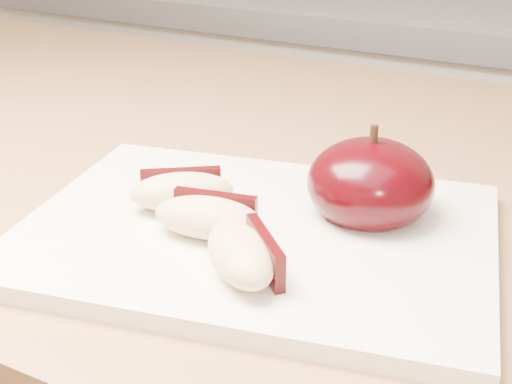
% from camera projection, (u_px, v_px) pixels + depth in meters
% --- Properties ---
extents(back_cabinet, '(2.40, 0.62, 0.94)m').
position_uv_depth(back_cabinet, '(461.00, 249.00, 1.34)').
color(back_cabinet, silver).
rests_on(back_cabinet, ground).
extents(cutting_board, '(0.35, 0.28, 0.01)m').
position_uv_depth(cutting_board, '(256.00, 234.00, 0.48)').
color(cutting_board, white).
rests_on(cutting_board, island_counter).
extents(apple_half, '(0.10, 0.10, 0.07)m').
position_uv_depth(apple_half, '(370.00, 184.00, 0.48)').
color(apple_half, black).
rests_on(apple_half, cutting_board).
extents(apple_wedge_a, '(0.08, 0.07, 0.03)m').
position_uv_depth(apple_wedge_a, '(182.00, 191.00, 0.49)').
color(apple_wedge_a, beige).
rests_on(apple_wedge_a, cutting_board).
extents(apple_wedge_b, '(0.08, 0.05, 0.03)m').
position_uv_depth(apple_wedge_b, '(209.00, 217.00, 0.46)').
color(apple_wedge_b, beige).
rests_on(apple_wedge_b, cutting_board).
extents(apple_wedge_c, '(0.08, 0.08, 0.03)m').
position_uv_depth(apple_wedge_c, '(243.00, 254.00, 0.41)').
color(apple_wedge_c, beige).
rests_on(apple_wedge_c, cutting_board).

